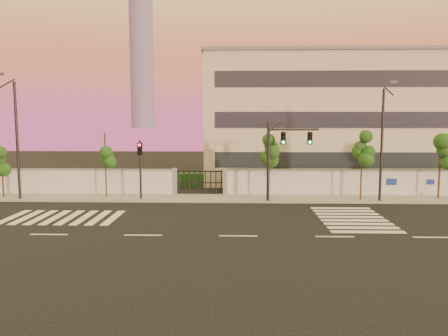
% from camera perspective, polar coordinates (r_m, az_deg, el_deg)
% --- Properties ---
extents(ground, '(120.00, 120.00, 0.00)m').
position_cam_1_polar(ground, '(23.01, 1.88, -8.87)').
color(ground, black).
rests_on(ground, ground).
extents(sidewalk, '(60.00, 3.00, 0.15)m').
position_cam_1_polar(sidewalk, '(33.24, 1.81, -3.98)').
color(sidewalk, gray).
rests_on(sidewalk, ground).
extents(perimeter_wall, '(60.00, 0.36, 2.20)m').
position_cam_1_polar(perimeter_wall, '(34.56, 1.98, -1.91)').
color(perimeter_wall, silver).
rests_on(perimeter_wall, ground).
extents(hedge_row, '(41.00, 4.25, 1.80)m').
position_cam_1_polar(hedge_row, '(37.33, 3.58, -1.69)').
color(hedge_row, '#0F3310').
rests_on(hedge_row, ground).
extents(institutional_building, '(24.40, 12.40, 12.25)m').
position_cam_1_polar(institutional_building, '(45.12, 13.37, 6.35)').
color(institutional_building, beige).
rests_on(institutional_building, ground).
extents(distant_skyscraper, '(16.00, 16.00, 118.00)m').
position_cam_1_polar(distant_skyscraper, '(314.11, -10.76, 16.54)').
color(distant_skyscraper, slate).
rests_on(distant_skyscraper, ground).
extents(road_markings, '(57.00, 7.62, 0.02)m').
position_cam_1_polar(road_markings, '(26.69, -1.57, -6.70)').
color(road_markings, silver).
rests_on(road_markings, ground).
extents(street_tree_b, '(1.51, 1.20, 3.96)m').
position_cam_1_polar(street_tree_b, '(37.02, -27.00, 0.83)').
color(street_tree_b, '#382314').
rests_on(street_tree_b, ground).
extents(street_tree_c, '(1.32, 1.05, 5.05)m').
position_cam_1_polar(street_tree_c, '(34.21, -15.23, 2.24)').
color(street_tree_c, '#382314').
rests_on(street_tree_c, ground).
extents(street_tree_d, '(1.48, 1.18, 5.08)m').
position_cam_1_polar(street_tree_d, '(32.69, 5.85, 2.29)').
color(street_tree_d, '#382314').
rests_on(street_tree_d, ground).
extents(street_tree_e, '(1.48, 1.18, 5.23)m').
position_cam_1_polar(street_tree_e, '(33.53, 17.62, 2.31)').
color(street_tree_e, '#382314').
rests_on(street_tree_e, ground).
extents(street_tree_f, '(1.64, 1.31, 4.66)m').
position_cam_1_polar(street_tree_f, '(36.29, 26.45, 1.58)').
color(street_tree_f, '#382314').
rests_on(street_tree_f, ground).
extents(traffic_signal_main, '(3.72, 0.54, 5.89)m').
position_cam_1_polar(traffic_signal_main, '(31.66, 7.16, 2.12)').
color(traffic_signal_main, black).
rests_on(traffic_signal_main, ground).
extents(traffic_signal_secondary, '(0.35, 0.34, 4.50)m').
position_cam_1_polar(traffic_signal_secondary, '(32.83, -10.90, 0.68)').
color(traffic_signal_secondary, black).
rests_on(traffic_signal_secondary, ground).
extents(streetlight_west, '(0.55, 2.21, 9.20)m').
position_cam_1_polar(streetlight_west, '(35.42, -25.58, 4.01)').
color(streetlight_west, black).
rests_on(streetlight_west, ground).
extents(streetlight_east, '(0.51, 2.07, 8.60)m').
position_cam_1_polar(streetlight_east, '(33.15, 20.03, 3.57)').
color(streetlight_east, black).
rests_on(streetlight_east, ground).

